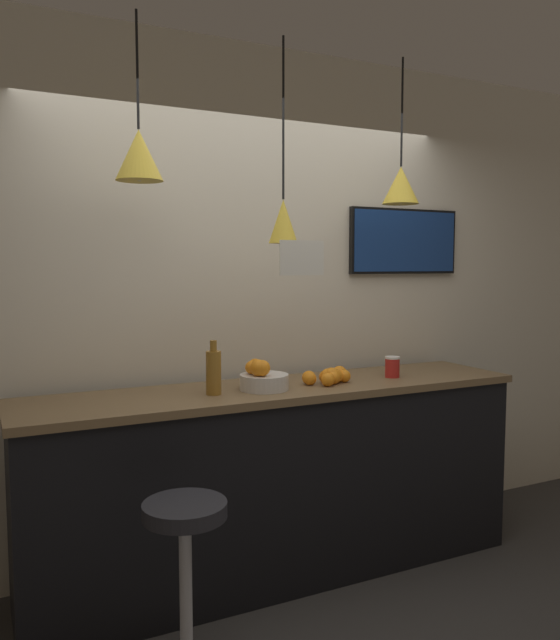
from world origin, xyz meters
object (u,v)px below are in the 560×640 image
object	(u,v)px
fruit_bowl	(262,378)
spread_jar	(392,367)
bar_stool	(186,575)
mounted_tv	(404,241)
juice_bottle	(214,372)

from	to	relation	value
fruit_bowl	spread_jar	bearing A→B (deg)	0.08
bar_stool	mounted_tv	size ratio (longest dim) A/B	0.93
mounted_tv	fruit_bowl	bearing A→B (deg)	-161.06
juice_bottle	mounted_tv	world-z (taller)	mounted_tv
fruit_bowl	bar_stool	bearing A→B (deg)	-134.82
spread_jar	juice_bottle	bearing A→B (deg)	-180.00
fruit_bowl	juice_bottle	bearing A→B (deg)	179.75
spread_jar	mounted_tv	world-z (taller)	mounted_tv
bar_stool	juice_bottle	size ratio (longest dim) A/B	2.79
fruit_bowl	mounted_tv	xyz separation A→B (m)	(1.19, 0.41, 0.73)
fruit_bowl	juice_bottle	distance (m)	0.27
bar_stool	juice_bottle	distance (m)	0.98
spread_jar	mounted_tv	xyz separation A→B (m)	(0.38, 0.41, 0.73)
bar_stool	juice_bottle	world-z (taller)	juice_bottle
spread_jar	bar_stool	bearing A→B (deg)	-156.64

